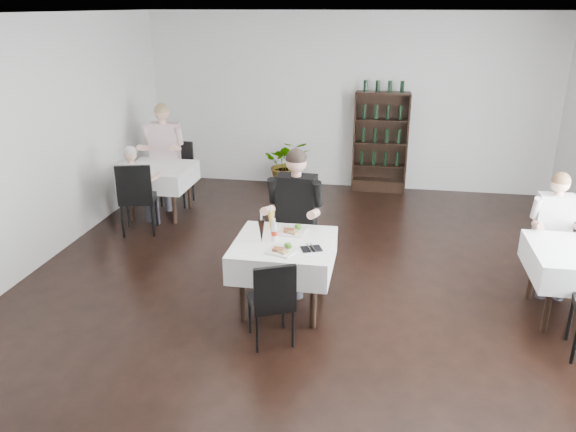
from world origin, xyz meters
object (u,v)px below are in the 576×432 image
object	(u,v)px
wine_shelf	(380,143)
main_table	(284,254)
potted_tree	(287,164)
diner_main	(295,209)

from	to	relation	value
wine_shelf	main_table	bearing A→B (deg)	-101.78
potted_tree	diner_main	bearing A→B (deg)	-78.74
potted_tree	diner_main	xyz separation A→B (m)	(0.73, -3.65, 0.49)
main_table	diner_main	xyz separation A→B (m)	(0.02, 0.55, 0.31)
wine_shelf	diner_main	distance (m)	3.87
wine_shelf	main_table	xyz separation A→B (m)	(-0.90, -4.31, -0.23)
diner_main	wine_shelf	bearing A→B (deg)	76.87
main_table	potted_tree	distance (m)	4.26
wine_shelf	diner_main	xyz separation A→B (m)	(-0.88, -3.77, 0.09)
wine_shelf	diner_main	bearing A→B (deg)	-103.13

